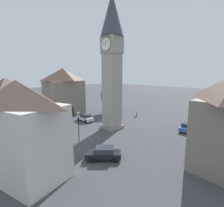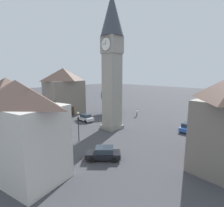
{
  "view_description": "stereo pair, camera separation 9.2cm",
  "coord_description": "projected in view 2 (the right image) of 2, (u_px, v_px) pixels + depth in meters",
  "views": [
    {
      "loc": [
        -21.91,
        22.59,
        10.23
      ],
      "look_at": [
        0.0,
        0.0,
        4.67
      ],
      "focal_mm": 28.18,
      "sensor_mm": 36.0,
      "label": 1
    },
    {
      "loc": [
        -21.98,
        22.53,
        10.23
      ],
      "look_at": [
        0.0,
        0.0,
        4.67
      ],
      "focal_mm": 28.18,
      "sensor_mm": 36.0,
      "label": 2
    }
  ],
  "objects": [
    {
      "name": "building_corner_back",
      "position": [
        8.0,
        107.0,
        27.9
      ],
      "size": [
        11.67,
        11.38,
        9.46
      ],
      "color": "beige",
      "rests_on": "ground"
    },
    {
      "name": "pedestrian",
      "position": [
        137.0,
        112.0,
        41.4
      ],
      "size": [
        0.56,
        0.25,
        1.69
      ],
      "color": "#706656",
      "rests_on": "ground"
    },
    {
      "name": "building_shop_left",
      "position": [
        19.0,
        129.0,
        17.07
      ],
      "size": [
        10.44,
        7.35,
        9.55
      ],
      "color": "beige",
      "rests_on": "ground"
    },
    {
      "name": "car_red_corner",
      "position": [
        188.0,
        127.0,
        30.93
      ],
      "size": [
        1.91,
        4.18,
        1.53
      ],
      "color": "#2D5BB7",
      "rests_on": "ground"
    },
    {
      "name": "car_blue_kerb",
      "position": [
        103.0,
        153.0,
        20.87
      ],
      "size": [
        4.15,
        4.07,
        1.53
      ],
      "color": "black",
      "rests_on": "ground"
    },
    {
      "name": "clock_tower",
      "position": [
        112.0,
        51.0,
        30.36
      ],
      "size": [
        3.94,
        3.94,
        23.63
      ],
      "color": "gray",
      "rests_on": "ground"
    },
    {
      "name": "building_hall_far",
      "position": [
        64.0,
        91.0,
        43.94
      ],
      "size": [
        7.41,
        8.86,
        11.32
      ],
      "color": "slate",
      "rests_on": "ground"
    },
    {
      "name": "lamp_post",
      "position": [
        78.0,
        122.0,
        25.91
      ],
      "size": [
        0.36,
        0.36,
        4.55
      ],
      "color": "black",
      "rests_on": "ground"
    },
    {
      "name": "car_silver_kerb",
      "position": [
        85.0,
        118.0,
        37.45
      ],
      "size": [
        4.14,
        1.85,
        1.53
      ],
      "color": "silver",
      "rests_on": "ground"
    },
    {
      "name": "ground_plane",
      "position": [
        112.0,
        128.0,
        32.77
      ],
      "size": [
        200.0,
        200.0,
        0.0
      ],
      "primitive_type": "plane",
      "color": "#424247"
    },
    {
      "name": "tree",
      "position": [
        111.0,
        95.0,
        44.42
      ],
      "size": [
        5.28,
        5.28,
        7.17
      ],
      "color": "brown",
      "rests_on": "ground"
    }
  ]
}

